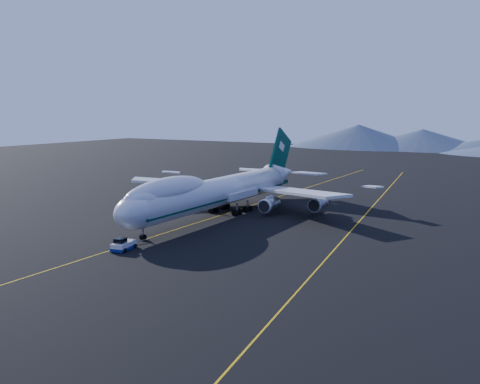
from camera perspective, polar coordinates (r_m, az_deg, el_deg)
The scene contains 5 objects.
ground at distance 123.08m, azimuth -2.30°, elevation -2.57°, with size 500.00×500.00×0.00m, color black.
taxiway_line_main at distance 123.08m, azimuth -2.30°, elevation -2.56°, with size 0.25×220.00×0.01m, color gold.
taxiway_line_side at distance 119.62m, azimuth 12.59°, elevation -3.10°, with size 0.25×200.00×0.01m, color gold.
boeing_747 at distance 122.10m, azimuth -2.31°, elevation 0.11°, with size 59.62×72.43×19.37m.
pushback_tug at distance 95.73m, azimuth -12.31°, elevation -5.64°, with size 3.54×5.34×2.16m.
Camera 1 is at (64.61, -101.92, 24.19)m, focal length 40.00 mm.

